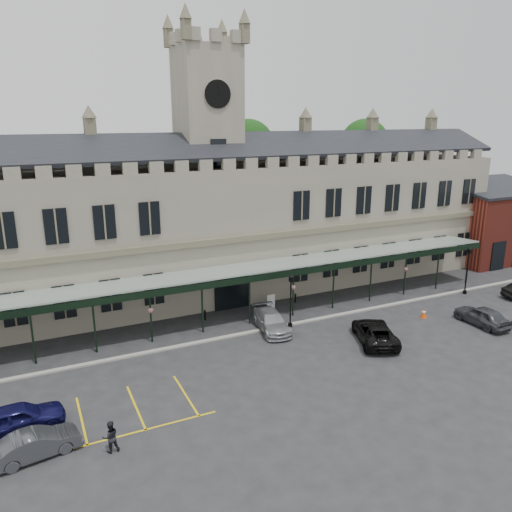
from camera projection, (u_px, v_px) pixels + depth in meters
name	position (u px, v px, depth m)	size (l,w,h in m)	color
ground	(293.00, 361.00, 34.23)	(140.00, 140.00, 0.00)	#232326
station_building	(211.00, 225.00, 46.34)	(60.00, 10.36, 17.30)	slate
clock_tower	(208.00, 152.00, 44.63)	(5.60, 5.60, 24.80)	slate
canopy	(248.00, 295.00, 40.08)	(50.00, 4.10, 4.30)	#8C9E93
brick_annex	(493.00, 223.00, 58.39)	(12.40, 8.36, 9.23)	maroon
kerb	(259.00, 331.00, 39.01)	(60.00, 0.40, 0.12)	gray
parking_markings	(83.00, 425.00, 27.17)	(16.00, 6.00, 0.01)	gold
tree_behind_mid	(248.00, 148.00, 55.84)	(6.00, 6.00, 16.00)	#332314
tree_behind_right	(364.00, 145.00, 62.42)	(6.00, 6.00, 16.00)	#332314
lamp_post_mid	(291.00, 295.00, 39.17)	(0.42, 0.42, 4.48)	black
lamp_post_right	(468.00, 266.00, 46.58)	(0.44, 0.44, 4.69)	black
traffic_cone	(424.00, 313.00, 41.59)	(0.48, 0.48, 0.77)	#E04407
sign_board	(271.00, 302.00, 43.50)	(0.74, 0.07, 1.27)	black
bollard_left	(205.00, 315.00, 41.08)	(0.15, 0.15, 0.87)	black
bollard_right	(295.00, 298.00, 44.97)	(0.15, 0.15, 0.82)	black
car_left_a	(19.00, 418.00, 26.44)	(1.87, 4.65, 1.58)	#0E0D3D
car_left_b	(37.00, 444.00, 24.50)	(1.45, 4.16, 1.37)	#35373C
car_taxi	(271.00, 321.00, 39.06)	(2.07, 5.08, 1.47)	gray
car_van	(375.00, 332.00, 37.03)	(2.53, 5.48, 1.52)	black
car_right_a	(482.00, 316.00, 40.02)	(1.86, 4.62, 1.57)	#35373C
person_b	(111.00, 437.00, 24.80)	(0.82, 0.64, 1.68)	black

